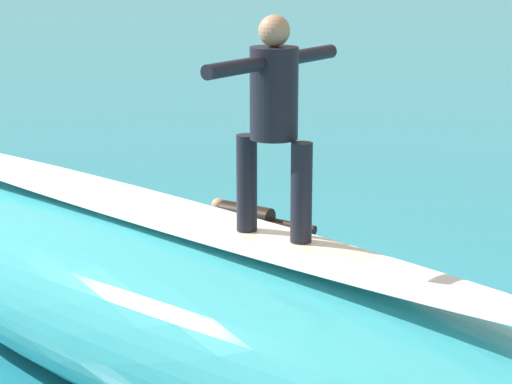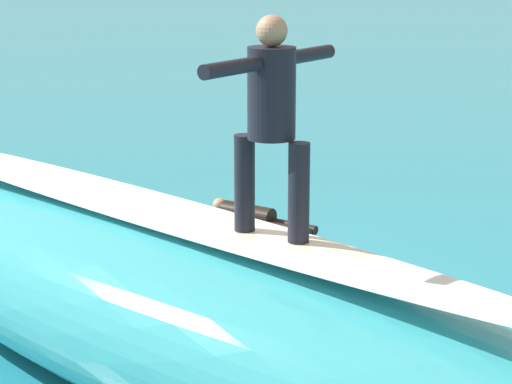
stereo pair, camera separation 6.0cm
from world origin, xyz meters
name	(u,v)px [view 1 (the left image)]	position (x,y,z in m)	size (l,w,h in m)	color
ground_plane	(212,294)	(0.00, 0.00, 0.00)	(120.00, 120.00, 0.00)	teal
wave_crest	(154,300)	(-0.68, 2.15, 0.77)	(9.85, 2.20, 1.55)	teal
wave_foam_lip	(151,208)	(-0.68, 2.15, 1.59)	(8.37, 0.77, 0.08)	white
surfboard_riding	(273,242)	(-2.01, 2.55, 1.60)	(1.91, 0.55, 0.10)	#EAE5C6
surfer_riding	(274,110)	(-2.01, 2.55, 2.58)	(0.63, 1.52, 1.61)	black
surfboard_paddling	(246,227)	(0.81, -2.32, 0.04)	(2.27, 0.55, 0.09)	#33B2D1
surfer_paddling	(254,216)	(0.69, -2.30, 0.21)	(1.57, 0.43, 0.28)	black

